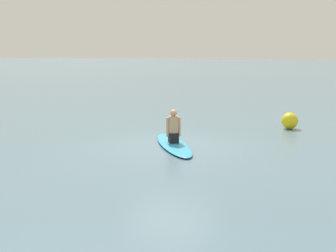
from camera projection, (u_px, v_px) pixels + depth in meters
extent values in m
plane|color=slate|center=(171.00, 145.00, 12.48)|extent=(400.00, 400.00, 0.00)
ellipsoid|color=#339EC6|center=(173.00, 144.00, 12.36)|extent=(3.05, 2.79, 0.10)
cube|color=black|center=(173.00, 138.00, 12.32)|extent=(0.42, 0.41, 0.30)
cylinder|color=tan|center=(173.00, 125.00, 12.26)|extent=(0.40, 0.40, 0.50)
sphere|color=tan|center=(174.00, 113.00, 12.20)|extent=(0.20, 0.20, 0.20)
cylinder|color=tan|center=(179.00, 127.00, 12.30)|extent=(0.11, 0.11, 0.56)
cylinder|color=tan|center=(168.00, 127.00, 12.24)|extent=(0.11, 0.11, 0.56)
sphere|color=yellow|center=(290.00, 121.00, 15.13)|extent=(0.59, 0.59, 0.59)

